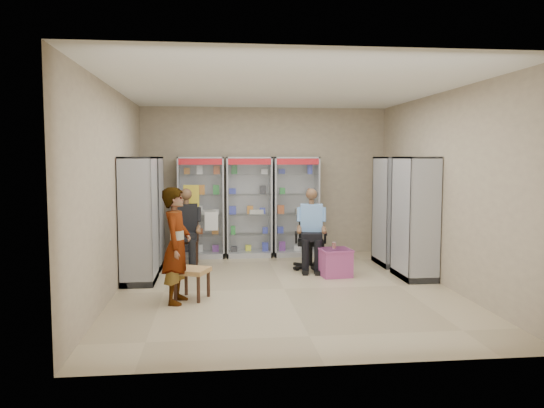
{
  "coord_description": "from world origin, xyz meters",
  "views": [
    {
      "loc": [
        -1.04,
        -7.82,
        1.99
      ],
      "look_at": [
        -0.11,
        0.7,
        1.23
      ],
      "focal_mm": 35.0,
      "sensor_mm": 36.0,
      "label": 1
    }
  ],
  "objects": [
    {
      "name": "cabinet_back_mid",
      "position": [
        -0.35,
        2.73,
        1.0
      ],
      "size": [
        0.9,
        0.5,
        2.0
      ],
      "primitive_type": "cube",
      "color": "#A2A3A9",
      "rests_on": "floor"
    },
    {
      "name": "office_chair",
      "position": [
        0.67,
        1.41,
        0.53
      ],
      "size": [
        0.67,
        0.67,
        1.06
      ],
      "primitive_type": "cube",
      "rotation": [
        0.0,
        0.0,
        -0.16
      ],
      "color": "black",
      "rests_on": "floor"
    },
    {
      "name": "cabinet_right_near",
      "position": [
        2.23,
        0.5,
        1.0
      ],
      "size": [
        0.9,
        0.5,
        2.0
      ],
      "primitive_type": "cube",
      "rotation": [
        0.0,
        0.0,
        1.57
      ],
      "color": "#ADAFB5",
      "rests_on": "floor"
    },
    {
      "name": "woven_stool_b",
      "position": [
        -1.36,
        -0.42,
        0.22
      ],
      "size": [
        0.57,
        0.57,
        0.44
      ],
      "primitive_type": "cube",
      "rotation": [
        0.0,
        0.0,
        -0.39
      ],
      "color": "olive",
      "rests_on": "floor"
    },
    {
      "name": "standing_man",
      "position": [
        -1.56,
        -0.59,
        0.79
      ],
      "size": [
        0.48,
        0.64,
        1.59
      ],
      "primitive_type": "imported",
      "rotation": [
        0.0,
        0.0,
        1.38
      ],
      "color": "gray",
      "rests_on": "floor"
    },
    {
      "name": "cabinet_back_right",
      "position": [
        0.6,
        2.73,
        1.0
      ],
      "size": [
        0.9,
        0.5,
        2.0
      ],
      "primitive_type": "cube",
      "color": "#B3B6BB",
      "rests_on": "floor"
    },
    {
      "name": "pink_trunk",
      "position": [
        0.97,
        0.77,
        0.23
      ],
      "size": [
        0.53,
        0.51,
        0.46
      ],
      "primitive_type": "cube",
      "rotation": [
        0.0,
        0.0,
        0.11
      ],
      "color": "#B24781",
      "rests_on": "floor"
    },
    {
      "name": "woven_stool_a",
      "position": [
        0.97,
        0.81,
        0.18
      ],
      "size": [
        0.47,
        0.47,
        0.36
      ],
      "primitive_type": "cube",
      "rotation": [
        0.0,
        0.0,
        -0.37
      ],
      "color": "olive",
      "rests_on": "floor"
    },
    {
      "name": "seated_shopkeeper",
      "position": [
        0.67,
        1.36,
        0.68
      ],
      "size": [
        0.54,
        0.68,
        1.35
      ],
      "primitive_type": null,
      "rotation": [
        0.0,
        0.0,
        -0.16
      ],
      "color": "#78B9EE",
      "rests_on": "floor"
    },
    {
      "name": "seated_customer",
      "position": [
        -1.55,
        1.95,
        0.67
      ],
      "size": [
        0.44,
        0.6,
        1.34
      ],
      "primitive_type": null,
      "color": "black",
      "rests_on": "floor"
    },
    {
      "name": "tea_glass",
      "position": [
        0.96,
        0.83,
        0.52
      ],
      "size": [
        0.07,
        0.07,
        0.11
      ],
      "primitive_type": "cylinder",
      "color": "#602408",
      "rests_on": "pink_trunk"
    },
    {
      "name": "cabinet_back_left",
      "position": [
        -1.3,
        2.73,
        1.0
      ],
      "size": [
        0.9,
        0.5,
        2.0
      ],
      "primitive_type": "cube",
      "color": "#9D9FA4",
      "rests_on": "floor"
    },
    {
      "name": "room_shell",
      "position": [
        0.0,
        0.0,
        1.97
      ],
      "size": [
        5.02,
        6.02,
        3.01
      ],
      "color": "tan",
      "rests_on": "ground"
    },
    {
      "name": "wooden_chair",
      "position": [
        -1.55,
        2.0,
        0.47
      ],
      "size": [
        0.42,
        0.42,
        0.94
      ],
      "primitive_type": "cube",
      "color": "black",
      "rests_on": "floor"
    },
    {
      "name": "cabinet_left_near",
      "position": [
        -2.23,
        0.7,
        1.0
      ],
      "size": [
        0.9,
        0.5,
        2.0
      ],
      "primitive_type": "cube",
      "rotation": [
        0.0,
        0.0,
        -1.57
      ],
      "color": "#9D9FA4",
      "rests_on": "floor"
    },
    {
      "name": "cabinet_right_far",
      "position": [
        2.23,
        1.6,
        1.0
      ],
      "size": [
        0.9,
        0.5,
        2.0
      ],
      "primitive_type": "cube",
      "rotation": [
        0.0,
        0.0,
        1.57
      ],
      "color": "#A5A7AC",
      "rests_on": "floor"
    },
    {
      "name": "cabinet_left_far",
      "position": [
        -2.23,
        1.8,
        1.0
      ],
      "size": [
        0.9,
        0.5,
        2.0
      ],
      "primitive_type": "cube",
      "rotation": [
        0.0,
        0.0,
        -1.57
      ],
      "color": "#A3A6AA",
      "rests_on": "floor"
    },
    {
      "name": "floor",
      "position": [
        0.0,
        0.0,
        0.0
      ],
      "size": [
        6.0,
        6.0,
        0.0
      ],
      "primitive_type": "plane",
      "color": "tan",
      "rests_on": "ground"
    }
  ]
}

